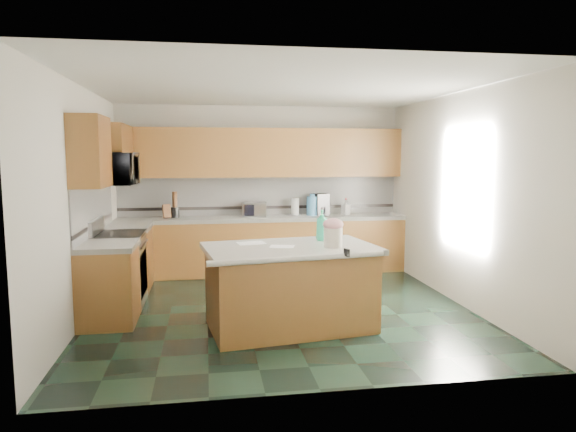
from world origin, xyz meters
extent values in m
plane|color=black|center=(0.00, 0.00, 0.00)|extent=(4.60, 4.60, 0.00)
plane|color=white|center=(0.00, 0.00, 2.70)|extent=(4.60, 4.60, 0.00)
cube|color=silver|center=(0.00, 2.32, 1.35)|extent=(4.60, 0.04, 2.70)
cube|color=silver|center=(0.00, -2.32, 1.35)|extent=(4.60, 0.04, 2.70)
cube|color=silver|center=(-2.32, 0.00, 1.35)|extent=(0.04, 4.60, 2.70)
cube|color=silver|center=(2.32, 0.00, 1.35)|extent=(0.04, 4.60, 2.70)
cube|color=#351A09|center=(0.00, 2.00, 0.43)|extent=(4.60, 0.60, 0.86)
cube|color=white|center=(0.00, 2.00, 0.89)|extent=(4.60, 0.64, 0.06)
cube|color=#351A09|center=(0.00, 2.13, 1.94)|extent=(4.60, 0.33, 0.78)
cube|color=silver|center=(0.00, 2.29, 1.24)|extent=(4.60, 0.02, 0.63)
cube|color=black|center=(0.00, 2.28, 1.04)|extent=(4.60, 0.01, 0.05)
cube|color=#351A09|center=(-2.00, 1.29, 0.43)|extent=(0.60, 0.82, 0.86)
cube|color=white|center=(-2.00, 1.29, 0.89)|extent=(0.64, 0.82, 0.06)
cube|color=#351A09|center=(-2.00, -0.24, 0.43)|extent=(0.60, 0.72, 0.86)
cube|color=white|center=(-2.00, -0.24, 0.89)|extent=(0.64, 0.72, 0.06)
cube|color=silver|center=(-2.29, 0.55, 1.24)|extent=(0.02, 2.30, 0.63)
cube|color=black|center=(-2.28, 0.55, 1.04)|extent=(0.01, 2.30, 0.05)
cube|color=#351A09|center=(-2.13, 1.42, 1.94)|extent=(0.33, 1.09, 0.78)
cube|color=#351A09|center=(-2.13, -0.24, 1.94)|extent=(0.33, 0.72, 0.78)
cube|color=#B7B7BC|center=(-2.00, 0.50, 0.44)|extent=(0.60, 0.76, 0.88)
cube|color=black|center=(-1.71, 0.50, 0.40)|extent=(0.02, 0.68, 0.55)
cube|color=black|center=(-2.00, 0.50, 0.90)|extent=(0.62, 0.78, 0.04)
cylinder|color=#B7B7BC|center=(-1.68, 0.50, 0.78)|extent=(0.02, 0.66, 0.02)
cube|color=#B7B7BC|center=(-2.26, 0.50, 1.02)|extent=(0.06, 0.76, 0.18)
imported|color=#B7B7BC|center=(-2.00, 0.50, 1.73)|extent=(0.50, 0.73, 0.41)
cube|color=#351A09|center=(0.00, -0.71, 0.43)|extent=(1.85, 1.22, 0.86)
cube|color=white|center=(0.00, -0.71, 0.89)|extent=(1.96, 1.33, 0.06)
cylinder|color=white|center=(0.00, -1.26, 0.89)|extent=(1.82, 0.31, 0.06)
cylinder|color=white|center=(0.45, -0.85, 1.03)|extent=(0.25, 0.25, 0.21)
ellipsoid|color=#D0888E|center=(0.45, -0.85, 1.16)|extent=(0.22, 0.22, 0.14)
cylinder|color=tan|center=(0.45, -0.85, 1.21)|extent=(0.07, 0.02, 0.02)
sphere|color=tan|center=(0.41, -0.85, 1.21)|extent=(0.04, 0.04, 0.04)
sphere|color=tan|center=(0.49, -0.85, 1.21)|extent=(0.04, 0.04, 0.04)
imported|color=#28B68B|center=(0.42, -0.43, 1.10)|extent=(0.15, 0.15, 0.36)
cube|color=white|center=(-0.09, -0.75, 0.92)|extent=(0.30, 0.26, 0.00)
cube|color=white|center=(-0.40, -0.48, 0.92)|extent=(0.34, 0.28, 0.00)
cube|color=black|center=(0.50, -1.24, 0.93)|extent=(0.04, 0.09, 0.08)
cylinder|color=black|center=(0.50, -1.29, 0.91)|extent=(0.01, 0.06, 0.01)
cube|color=#472814|center=(-1.51, 2.05, 1.02)|extent=(0.15, 0.18, 0.23)
cylinder|color=black|center=(-1.38, 2.08, 1.00)|extent=(0.13, 0.13, 0.17)
cylinder|color=#472814|center=(-1.38, 2.08, 1.21)|extent=(0.08, 0.08, 0.25)
cube|color=#B7B7BC|center=(-0.13, 2.05, 1.03)|extent=(0.41, 0.31, 0.22)
cube|color=black|center=(-0.13, 1.93, 1.03)|extent=(0.34, 0.01, 0.18)
cylinder|color=white|center=(0.55, 2.10, 1.06)|extent=(0.13, 0.13, 0.28)
cylinder|color=#B7B7BC|center=(0.55, 2.10, 0.93)|extent=(0.19, 0.19, 0.01)
cylinder|color=#4F9BD6|center=(0.83, 2.06, 1.07)|extent=(0.19, 0.19, 0.31)
cylinder|color=#4F9BD6|center=(0.83, 2.06, 1.25)|extent=(0.09, 0.09, 0.04)
cube|color=black|center=(0.98, 2.08, 1.10)|extent=(0.24, 0.26, 0.35)
cylinder|color=black|center=(0.98, 2.03, 0.99)|extent=(0.15, 0.15, 0.15)
imported|color=white|center=(1.39, 2.05, 1.04)|extent=(0.15, 0.15, 0.24)
cylinder|color=red|center=(1.39, 2.05, 1.18)|extent=(0.02, 0.02, 0.03)
cube|color=white|center=(2.29, -0.20, 1.50)|extent=(0.02, 1.40, 1.10)
camera|label=1|loc=(-0.89, -6.15, 1.90)|focal=32.00mm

